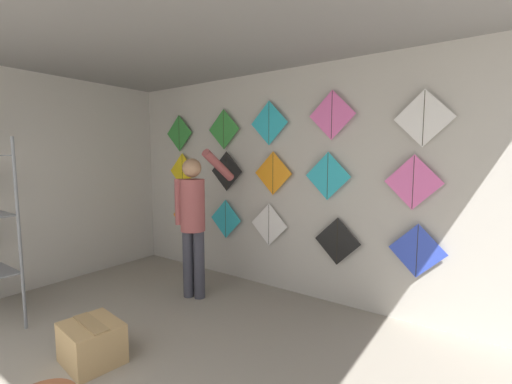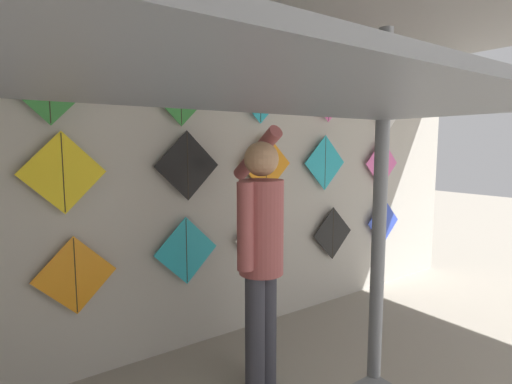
# 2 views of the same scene
# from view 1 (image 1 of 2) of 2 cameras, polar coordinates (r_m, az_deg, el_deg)

# --- Properties ---
(back_panel) EXTENTS (5.82, 0.06, 2.80)m
(back_panel) POSITION_cam_1_polar(r_m,az_deg,el_deg) (4.45, 3.32, 1.67)
(back_panel) COLOR #BCB7AD
(back_panel) RESTS_ON ground
(left_panel) EXTENTS (0.06, 4.88, 2.80)m
(left_panel) POSITION_cam_1_polar(r_m,az_deg,el_deg) (5.21, -35.38, 1.20)
(left_panel) COLOR #BCB7AD
(left_panel) RESTS_ON ground
(ceiling_slab) EXTENTS (5.82, 4.88, 0.04)m
(ceiling_slab) POSITION_cam_1_polar(r_m,az_deg,el_deg) (3.10, -19.95, 26.07)
(ceiling_slab) COLOR gray
(shopkeeper) EXTENTS (0.44, 0.69, 1.82)m
(shopkeeper) POSITION_cam_1_polar(r_m,az_deg,el_deg) (4.22, -10.37, -3.78)
(shopkeeper) COLOR #383842
(shopkeeper) RESTS_ON ground
(cardboard_box) EXTENTS (0.52, 0.46, 0.35)m
(cardboard_box) POSITION_cam_1_polar(r_m,az_deg,el_deg) (3.44, -25.68, -21.68)
(cardboard_box) COLOR tan
(cardboard_box) RESTS_ON ground
(kite_0) EXTENTS (0.55, 0.01, 0.55)m
(kite_0) POSITION_cam_1_polar(r_m,az_deg,el_deg) (5.50, -11.70, -3.94)
(kite_0) COLOR orange
(kite_1) EXTENTS (0.55, 0.01, 0.55)m
(kite_1) POSITION_cam_1_polar(r_m,az_deg,el_deg) (4.92, -5.09, -4.51)
(kite_1) COLOR #28B2C6
(kite_2) EXTENTS (0.55, 0.01, 0.55)m
(kite_2) POSITION_cam_1_polar(r_m,az_deg,el_deg) (4.48, 2.17, -5.44)
(kite_2) COLOR white
(kite_3) EXTENTS (0.55, 0.01, 0.55)m
(kite_3) POSITION_cam_1_polar(r_m,az_deg,el_deg) (4.07, 13.38, -7.99)
(kite_3) COLOR black
(kite_4) EXTENTS (0.55, 0.01, 0.55)m
(kite_4) POSITION_cam_1_polar(r_m,az_deg,el_deg) (3.83, 25.26, -8.86)
(kite_4) COLOR blue
(kite_5) EXTENTS (0.55, 0.01, 0.55)m
(kite_5) POSITION_cam_1_polar(r_m,az_deg,el_deg) (5.46, -12.15, 3.44)
(kite_5) COLOR yellow
(kite_6) EXTENTS (0.55, 0.01, 0.55)m
(kite_6) POSITION_cam_1_polar(r_m,az_deg,el_deg) (4.83, -4.94, 3.47)
(kite_6) COLOR black
(kite_7) EXTENTS (0.55, 0.01, 0.55)m
(kite_7) POSITION_cam_1_polar(r_m,az_deg,el_deg) (4.36, 2.85, 3.13)
(kite_7) COLOR orange
(kite_8) EXTENTS (0.55, 0.01, 0.55)m
(kite_8) POSITION_cam_1_polar(r_m,az_deg,el_deg) (4.01, 11.86, 2.61)
(kite_8) COLOR #28B2C6
(kite_9) EXTENTS (0.55, 0.01, 0.55)m
(kite_9) POSITION_cam_1_polar(r_m,az_deg,el_deg) (3.74, 24.73, 1.48)
(kite_9) COLOR pink
(kite_10) EXTENTS (0.55, 0.01, 0.55)m
(kite_10) POSITION_cam_1_polar(r_m,az_deg,el_deg) (5.50, -12.68, 9.53)
(kite_10) COLOR #338C38
(kite_11) EXTENTS (0.55, 0.01, 0.55)m
(kite_11) POSITION_cam_1_polar(r_m,az_deg,el_deg) (4.86, -5.41, 10.36)
(kite_11) COLOR #338C38
(kite_12) EXTENTS (0.55, 0.01, 0.55)m
(kite_12) POSITION_cam_1_polar(r_m,az_deg,el_deg) (4.41, 2.18, 11.40)
(kite_12) COLOR #28B2C6
(kite_13) EXTENTS (0.55, 0.01, 0.55)m
(kite_13) POSITION_cam_1_polar(r_m,az_deg,el_deg) (4.01, 12.53, 12.41)
(kite_13) COLOR pink
(kite_14) EXTENTS (0.55, 0.01, 0.55)m
(kite_14) POSITION_cam_1_polar(r_m,az_deg,el_deg) (3.73, 26.17, 10.99)
(kite_14) COLOR white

